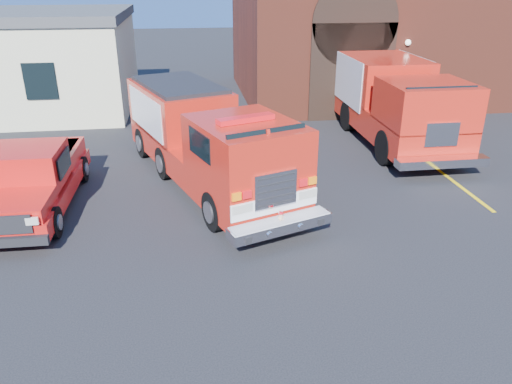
{
  "coord_description": "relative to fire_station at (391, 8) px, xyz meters",
  "views": [
    {
      "loc": [
        -1.45,
        -11.39,
        5.82
      ],
      "look_at": [
        0.0,
        -1.2,
        1.3
      ],
      "focal_mm": 35.0,
      "sensor_mm": 36.0,
      "label": 1
    }
  ],
  "objects": [
    {
      "name": "side_building",
      "position": [
        -17.99,
        -0.99,
        -2.05
      ],
      "size": [
        10.2,
        8.2,
        4.35
      ],
      "color": "beige",
      "rests_on": "ground"
    },
    {
      "name": "fire_station",
      "position": [
        0.0,
        0.0,
        0.0
      ],
      "size": [
        15.2,
        10.2,
        8.45
      ],
      "color": "maroon",
      "rests_on": "ground"
    },
    {
      "name": "secondary_truck",
      "position": [
        -2.84,
        -7.55,
        -2.67
      ],
      "size": [
        2.85,
        8.96,
        2.91
      ],
      "color": "black",
      "rests_on": "ground"
    },
    {
      "name": "parking_stripe_far",
      "position": [
        -2.49,
        -6.98,
        -4.25
      ],
      "size": [
        0.12,
        3.0,
        0.01
      ],
      "primitive_type": "cube",
      "color": "yellow",
      "rests_on": "ground"
    },
    {
      "name": "pickup_truck",
      "position": [
        -14.56,
        -12.47,
        -3.41
      ],
      "size": [
        2.02,
        5.47,
        1.78
      ],
      "color": "black",
      "rests_on": "ground"
    },
    {
      "name": "parking_stripe_near",
      "position": [
        -2.49,
        -12.98,
        -4.25
      ],
      "size": [
        0.12,
        3.0,
        0.01
      ],
      "primitive_type": "cube",
      "color": "yellow",
      "rests_on": "ground"
    },
    {
      "name": "ground",
      "position": [
        -8.99,
        -13.98,
        -4.25
      ],
      "size": [
        100.0,
        100.0,
        0.0
      ],
      "primitive_type": "plane",
      "color": "black",
      "rests_on": "ground"
    },
    {
      "name": "parking_stripe_mid",
      "position": [
        -2.49,
        -9.98,
        -4.25
      ],
      "size": [
        0.12,
        3.0,
        0.01
      ],
      "primitive_type": "cube",
      "color": "yellow",
      "rests_on": "ground"
    },
    {
      "name": "fire_engine",
      "position": [
        -9.94,
        -11.31,
        -2.87
      ],
      "size": [
        5.22,
        8.99,
        2.68
      ],
      "color": "black",
      "rests_on": "ground"
    }
  ]
}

